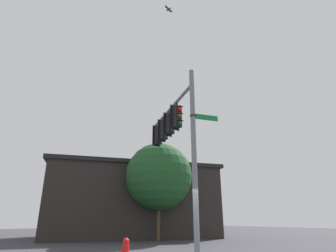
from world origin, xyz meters
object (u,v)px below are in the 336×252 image
(traffic_light_nearest_pole, at_px, (177,117))
(traffic_light_arm_end, at_px, (158,135))
(bird_flying, at_px, (169,9))
(fire_hydrant, at_px, (126,250))
(traffic_light_mid_outer, at_px, (164,130))
(traffic_light_mid_inner, at_px, (170,124))
(street_name_sign, at_px, (201,117))

(traffic_light_nearest_pole, relative_size, traffic_light_arm_end, 1.00)
(bird_flying, bearing_deg, fire_hydrant, -55.91)
(bird_flying, bearing_deg, traffic_light_nearest_pole, -142.58)
(bird_flying, xyz_separation_m, fire_hydrant, (0.89, -1.32, -10.23))
(traffic_light_nearest_pole, bearing_deg, traffic_light_mid_outer, -111.32)
(traffic_light_mid_inner, height_order, street_name_sign, traffic_light_mid_inner)
(traffic_light_mid_inner, distance_m, fire_hydrant, 6.29)
(traffic_light_arm_end, height_order, street_name_sign, traffic_light_arm_end)
(traffic_light_arm_end, height_order, fire_hydrant, traffic_light_arm_end)
(traffic_light_arm_end, bearing_deg, fire_hydrant, 38.03)
(traffic_light_nearest_pole, xyz_separation_m, traffic_light_arm_end, (-1.15, -2.94, 0.00))
(traffic_light_arm_end, xyz_separation_m, street_name_sign, (1.46, 4.74, -0.63))
(fire_hydrant, bearing_deg, traffic_light_nearest_pole, 175.40)
(traffic_light_mid_inner, height_order, fire_hydrant, traffic_light_mid_inner)
(street_name_sign, relative_size, fire_hydrant, 1.42)
(traffic_light_arm_end, distance_m, fire_hydrant, 7.16)
(traffic_light_nearest_pole, distance_m, street_name_sign, 1.93)
(traffic_light_nearest_pole, xyz_separation_m, traffic_light_mid_inner, (-0.38, -0.98, 0.00))
(street_name_sign, height_order, bird_flying, bird_flying)
(bird_flying, bearing_deg, traffic_light_mid_outer, -125.95)
(traffic_light_mid_inner, height_order, traffic_light_arm_end, same)
(traffic_light_mid_outer, distance_m, fire_hydrant, 6.66)
(traffic_light_nearest_pole, distance_m, traffic_light_mid_outer, 2.11)
(traffic_light_mid_inner, relative_size, fire_hydrant, 1.59)
(bird_flying, bearing_deg, traffic_light_arm_end, -122.80)
(street_name_sign, distance_m, fire_hydrant, 5.74)
(traffic_light_mid_outer, distance_m, traffic_light_arm_end, 1.05)
(traffic_light_mid_outer, bearing_deg, fire_hydrant, 29.46)
(street_name_sign, xyz_separation_m, fire_hydrant, (2.05, -1.99, -4.97))
(fire_hydrant, bearing_deg, bird_flying, 124.09)
(traffic_light_mid_inner, xyz_separation_m, fire_hydrant, (2.75, 0.79, -5.60))
(traffic_light_arm_end, xyz_separation_m, fire_hydrant, (3.52, 2.75, -5.60))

